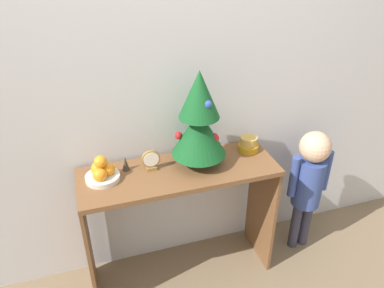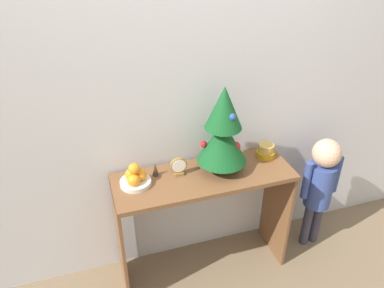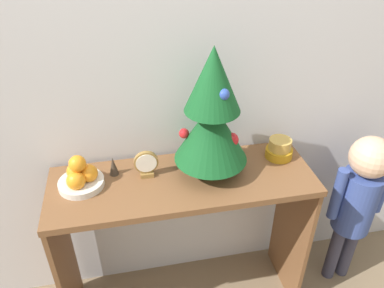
{
  "view_description": "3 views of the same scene",
  "coord_description": "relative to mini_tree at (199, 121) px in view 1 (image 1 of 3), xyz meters",
  "views": [
    {
      "loc": [
        -0.47,
        -1.51,
        2.02
      ],
      "look_at": [
        0.07,
        0.16,
        1.0
      ],
      "focal_mm": 35.0,
      "sensor_mm": 36.0,
      "label": 1
    },
    {
      "loc": [
        -0.65,
        -1.59,
        2.2
      ],
      "look_at": [
        -0.07,
        0.23,
        1.04
      ],
      "focal_mm": 35.0,
      "sensor_mm": 36.0,
      "label": 2
    },
    {
      "loc": [
        -0.21,
        -1.05,
        1.83
      ],
      "look_at": [
        0.05,
        0.23,
        0.97
      ],
      "focal_mm": 35.0,
      "sensor_mm": 36.0,
      "label": 3
    }
  ],
  "objects": [
    {
      "name": "singing_bowl",
      "position": [
        0.34,
        0.04,
        -0.24
      ],
      "size": [
        0.12,
        0.12,
        0.09
      ],
      "color": "#B78419",
      "rests_on": "console_table"
    },
    {
      "name": "mini_tree",
      "position": [
        0.0,
        0.0,
        0.0
      ],
      "size": [
        0.31,
        0.31,
        0.57
      ],
      "color": "#4C3828",
      "rests_on": "console_table"
    },
    {
      "name": "figurine",
      "position": [
        -0.42,
        0.06,
        -0.24
      ],
      "size": [
        0.04,
        0.04,
        0.09
      ],
      "color": "#382D23",
      "rests_on": "console_table"
    },
    {
      "name": "child_figure",
      "position": [
        0.75,
        -0.06,
        -0.5
      ],
      "size": [
        0.3,
        0.2,
        0.93
      ],
      "color": "#38384C",
      "rests_on": "ground_plane"
    },
    {
      "name": "fruit_bowl",
      "position": [
        -0.55,
        0.01,
        -0.23
      ],
      "size": [
        0.19,
        0.19,
        0.15
      ],
      "color": "silver",
      "rests_on": "console_table"
    },
    {
      "name": "desk_clock",
      "position": [
        -0.28,
        0.02,
        -0.22
      ],
      "size": [
        0.1,
        0.04,
        0.12
      ],
      "color": "olive",
      "rests_on": "console_table"
    },
    {
      "name": "back_wall",
      "position": [
        -0.13,
        0.21,
        0.15
      ],
      "size": [
        7.0,
        0.05,
        2.5
      ],
      "primitive_type": "cube",
      "color": "silver",
      "rests_on": "ground_plane"
    },
    {
      "name": "console_table",
      "position": [
        -0.13,
        -0.03,
        -0.48
      ],
      "size": [
        1.15,
        0.4,
        0.82
      ],
      "color": "brown",
      "rests_on": "ground_plane"
    }
  ]
}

